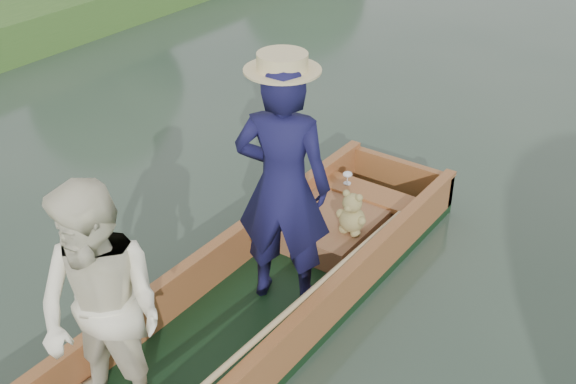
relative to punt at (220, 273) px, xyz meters
The scene contains 2 objects.
ground 0.69m from the punt, 78.76° to the left, with size 120.00×120.00×0.00m, color #283D30.
punt is the anchor object (origin of this frame).
Camera 1 is at (2.63, -3.13, 3.66)m, focal length 45.00 mm.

